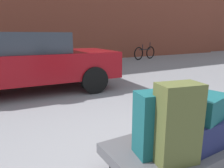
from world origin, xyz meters
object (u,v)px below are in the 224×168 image
object	(u,v)px
duffel_bag_teal_topmost_pile	(205,106)
bicycle_leaning	(145,53)
suitcase_teal_front_right	(155,124)
parked_car	(23,61)
suitcase_olive_center	(177,124)
bollard_kerb_near	(95,60)
luggage_cart	(174,151)
duffel_bag_tan_stacked_top	(175,119)
suitcase_navy_rear_right	(202,131)
bollard_kerb_mid	(120,59)

from	to	relation	value
duffel_bag_teal_topmost_pile	bicycle_leaning	bearing A→B (deg)	41.61
suitcase_teal_front_right	bicycle_leaning	distance (m)	10.49
duffel_bag_teal_topmost_pile	parked_car	world-z (taller)	parked_car
suitcase_olive_center	suitcase_teal_front_right	distance (m)	0.20
parked_car	bollard_kerb_near	xyz separation A→B (m)	(3.30, 2.95, -0.47)
luggage_cart	suitcase_teal_front_right	distance (m)	0.45
duffel_bag_tan_stacked_top	suitcase_olive_center	size ratio (longest dim) A/B	1.02
parked_car	luggage_cart	bearing A→B (deg)	-79.11
suitcase_navy_rear_right	suitcase_olive_center	bearing A→B (deg)	-170.20
suitcase_olive_center	bollard_kerb_mid	bearing A→B (deg)	72.98
suitcase_olive_center	parked_car	size ratio (longest dim) A/B	0.15
bicycle_leaning	bollard_kerb_mid	size ratio (longest dim) A/B	3.00
suitcase_olive_center	parked_car	distance (m)	4.34
duffel_bag_teal_topmost_pile	bollard_kerb_near	size ratio (longest dim) A/B	0.74
bicycle_leaning	bollard_kerb_mid	bearing A→B (deg)	-154.00
duffel_bag_teal_topmost_pile	suitcase_teal_front_right	bearing A→B (deg)	156.15
luggage_cart	duffel_bag_teal_topmost_pile	bearing A→B (deg)	-27.39
suitcase_olive_center	parked_car	xyz separation A→B (m)	(-0.57, 4.30, 0.09)
duffel_bag_tan_stacked_top	luggage_cart	bearing A→B (deg)	-122.70
suitcase_teal_front_right	bollard_kerb_near	size ratio (longest dim) A/B	0.97
luggage_cart	bollard_kerb_near	world-z (taller)	bollard_kerb_near
duffel_bag_teal_topmost_pile	bollard_kerb_near	xyz separation A→B (m)	(2.28, 7.16, -0.43)
suitcase_olive_center	parked_car	world-z (taller)	parked_car
bollard_kerb_near	luggage_cart	bearing A→B (deg)	-109.64
suitcase_teal_front_right	bollard_kerb_near	xyz separation A→B (m)	(2.79, 7.06, -0.33)
luggage_cart	suitcase_olive_center	bearing A→B (deg)	-136.11
suitcase_teal_front_right	bollard_kerb_near	distance (m)	7.60
suitcase_navy_rear_right	suitcase_teal_front_right	bearing A→B (deg)	167.52
bollard_kerb_near	duffel_bag_teal_topmost_pile	bearing A→B (deg)	-107.69
suitcase_navy_rear_right	parked_car	world-z (taller)	parked_car
suitcase_teal_front_right	duffel_bag_teal_topmost_pile	distance (m)	0.53
suitcase_navy_rear_right	suitcase_olive_center	xyz separation A→B (m)	(-0.44, -0.09, 0.20)
duffel_bag_tan_stacked_top	suitcase_olive_center	distance (m)	0.59
luggage_cart	bicycle_leaning	size ratio (longest dim) A/B	0.74
duffel_bag_tan_stacked_top	suitcase_teal_front_right	distance (m)	0.53
duffel_bag_teal_topmost_pile	bicycle_leaning	xyz separation A→B (m)	(5.98, 8.34, -0.35)
bollard_kerb_near	suitcase_teal_front_right	bearing A→B (deg)	-111.57
duffel_bag_tan_stacked_top	bollard_kerb_near	xyz separation A→B (m)	(2.32, 6.86, -0.20)
bicycle_leaning	suitcase_navy_rear_right	bearing A→B (deg)	-125.66
duffel_bag_tan_stacked_top	suitcase_olive_center	world-z (taller)	suitcase_olive_center
bicycle_leaning	bollard_kerb_mid	distance (m)	2.69
duffel_bag_tan_stacked_top	parked_car	xyz separation A→B (m)	(-0.98, 3.91, 0.27)
suitcase_teal_front_right	bicycle_leaning	bearing A→B (deg)	63.15
suitcase_navy_rear_right	bollard_kerb_near	distance (m)	7.52
suitcase_teal_front_right	bollard_kerb_near	bearing A→B (deg)	79.81
luggage_cart	bollard_kerb_near	distance (m)	7.48
duffel_bag_teal_topmost_pile	parked_car	distance (m)	4.33
bollard_kerb_mid	duffel_bag_tan_stacked_top	bearing A→B (deg)	-117.70
duffel_bag_tan_stacked_top	bollard_kerb_near	size ratio (longest dim) A/B	1.17
duffel_bag_tan_stacked_top	suitcase_olive_center	xyz separation A→B (m)	(-0.41, -0.39, 0.18)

